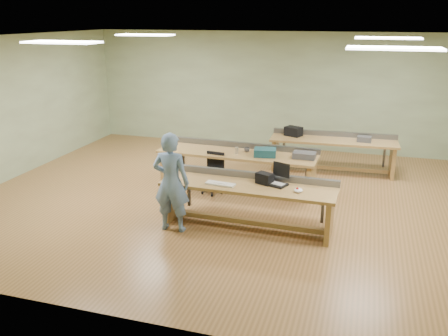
{
  "coord_description": "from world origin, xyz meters",
  "views": [
    {
      "loc": [
        2.22,
        -8.19,
        3.38
      ],
      "look_at": [
        -0.08,
        -0.6,
        0.82
      ],
      "focal_mm": 38.0,
      "sensor_mm": 36.0,
      "label": 1
    }
  ],
  "objects": [
    {
      "name": "floor",
      "position": [
        0.0,
        0.0,
        0.0
      ],
      "size": [
        10.0,
        10.0,
        0.0
      ],
      "primitive_type": "plane",
      "color": "olive",
      "rests_on": "ground"
    },
    {
      "name": "ceiling",
      "position": [
        0.0,
        0.0,
        3.0
      ],
      "size": [
        10.0,
        10.0,
        0.0
      ],
      "primitive_type": "plane",
      "color": "silver",
      "rests_on": "wall_back"
    },
    {
      "name": "wall_back",
      "position": [
        0.0,
        4.0,
        1.5
      ],
      "size": [
        10.0,
        0.04,
        3.0
      ],
      "primitive_type": "cube",
      "color": "#9DB488",
      "rests_on": "floor"
    },
    {
      "name": "wall_front",
      "position": [
        0.0,
        -4.0,
        1.5
      ],
      "size": [
        10.0,
        0.04,
        3.0
      ],
      "primitive_type": "cube",
      "color": "#9DB488",
      "rests_on": "floor"
    },
    {
      "name": "wall_left",
      "position": [
        -5.0,
        0.0,
        1.5
      ],
      "size": [
        0.04,
        8.0,
        3.0
      ],
      "primitive_type": "cube",
      "color": "#9DB488",
      "rests_on": "floor"
    },
    {
      "name": "fluor_panels",
      "position": [
        0.0,
        0.0,
        2.97
      ],
      "size": [
        6.2,
        3.5,
        0.03
      ],
      "color": "white",
      "rests_on": "ceiling"
    },
    {
      "name": "workbench_front",
      "position": [
        0.5,
        -1.1,
        0.56
      ],
      "size": [
        2.89,
        0.83,
        0.86
      ],
      "rotation": [
        0.0,
        0.0,
        -0.02
      ],
      "color": "#A98347",
      "rests_on": "floor"
    },
    {
      "name": "workbench_mid",
      "position": [
        -0.18,
        0.69,
        0.56
      ],
      "size": [
        3.25,
        0.98,
        0.86
      ],
      "rotation": [
        0.0,
        0.0,
        -0.04
      ],
      "color": "#A98347",
      "rests_on": "floor"
    },
    {
      "name": "workbench_back",
      "position": [
        1.59,
        2.29,
        0.55
      ],
      "size": [
        2.79,
        0.86,
        0.86
      ],
      "rotation": [
        0.0,
        0.0,
        0.04
      ],
      "color": "#A98347",
      "rests_on": "floor"
    },
    {
      "name": "person",
      "position": [
        -0.67,
        -1.59,
        0.82
      ],
      "size": [
        0.61,
        0.42,
        1.65
      ],
      "primitive_type": "imported",
      "rotation": [
        0.0,
        0.0,
        3.18
      ],
      "color": "#6789A8",
      "rests_on": "floor"
    },
    {
      "name": "laptop_base",
      "position": [
        0.95,
        -1.04,
        0.77
      ],
      "size": [
        0.37,
        0.34,
        0.03
      ],
      "primitive_type": "cube",
      "rotation": [
        0.0,
        0.0,
        -0.36
      ],
      "color": "black",
      "rests_on": "workbench_front"
    },
    {
      "name": "laptop_screen",
      "position": [
        0.99,
        -0.93,
        0.99
      ],
      "size": [
        0.29,
        0.12,
        0.24
      ],
      "primitive_type": "cube",
      "rotation": [
        0.0,
        0.0,
        -0.36
      ],
      "color": "black",
      "rests_on": "laptop_base"
    },
    {
      "name": "keyboard",
      "position": [
        0.06,
        -1.27,
        0.76
      ],
      "size": [
        0.5,
        0.22,
        0.03
      ],
      "primitive_type": "cube",
      "rotation": [
        0.0,
        0.0,
        -0.11
      ],
      "color": "beige",
      "rests_on": "workbench_front"
    },
    {
      "name": "trackball_mouse",
      "position": [
        1.33,
        -1.24,
        0.78
      ],
      "size": [
        0.14,
        0.16,
        0.07
      ],
      "primitive_type": "ellipsoid",
      "rotation": [
        0.0,
        0.0,
        -0.04
      ],
      "color": "white",
      "rests_on": "workbench_front"
    },
    {
      "name": "camera_bag",
      "position": [
        0.74,
        -1.01,
        0.84
      ],
      "size": [
        0.31,
        0.27,
        0.18
      ],
      "primitive_type": "cube",
      "rotation": [
        0.0,
        0.0,
        -0.42
      ],
      "color": "black",
      "rests_on": "workbench_front"
    },
    {
      "name": "task_chair",
      "position": [
        -0.57,
        0.24,
        0.3
      ],
      "size": [
        0.48,
        0.48,
        0.81
      ],
      "rotation": [
        0.0,
        0.0,
        -0.12
      ],
      "color": "black",
      "rests_on": "floor"
    },
    {
      "name": "parts_bin_teal",
      "position": [
        0.41,
        0.56,
        0.82
      ],
      "size": [
        0.47,
        0.38,
        0.15
      ],
      "primitive_type": "cube",
      "rotation": [
        0.0,
        0.0,
        0.16
      ],
      "color": "#153E46",
      "rests_on": "workbench_mid"
    },
    {
      "name": "parts_bin_grey",
      "position": [
        1.16,
        0.63,
        0.81
      ],
      "size": [
        0.44,
        0.29,
        0.12
      ],
      "primitive_type": "cube",
      "rotation": [
        0.0,
        0.0,
        -0.03
      ],
      "color": "#39393C",
      "rests_on": "workbench_mid"
    },
    {
      "name": "mug",
      "position": [
        -0.01,
        0.75,
        0.79
      ],
      "size": [
        0.15,
        0.15,
        0.09
      ],
      "primitive_type": "imported",
      "rotation": [
        0.0,
        0.0,
        -0.43
      ],
      "color": "#39393C",
      "rests_on": "workbench_mid"
    },
    {
      "name": "drinks_can",
      "position": [
        -0.17,
        0.55,
        0.82
      ],
      "size": [
        0.09,
        0.09,
        0.13
      ],
      "primitive_type": "cylinder",
      "rotation": [
        0.0,
        0.0,
        0.27
      ],
      "color": "silver",
      "rests_on": "workbench_mid"
    },
    {
      "name": "storage_box_back",
      "position": [
        0.68,
        2.35,
        0.85
      ],
      "size": [
        0.43,
        0.38,
        0.21
      ],
      "primitive_type": "cube",
      "rotation": [
        0.0,
        0.0,
        -0.42
      ],
      "color": "black",
      "rests_on": "workbench_back"
    },
    {
      "name": "tray_back",
      "position": [
        2.25,
        2.26,
        0.81
      ],
      "size": [
        0.31,
        0.24,
        0.12
      ],
      "primitive_type": "cube",
      "rotation": [
        0.0,
        0.0,
        -0.06
      ],
      "color": "#39393C",
      "rests_on": "workbench_back"
    }
  ]
}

